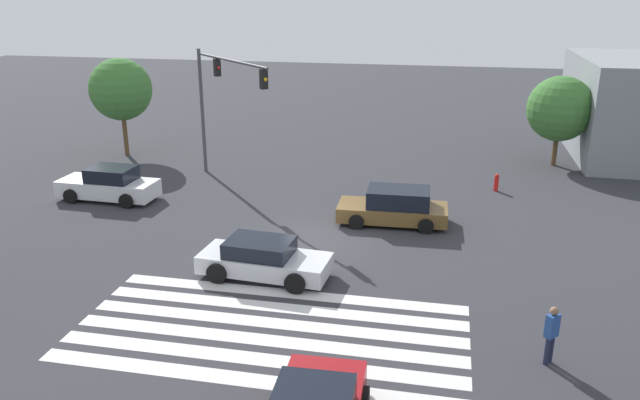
# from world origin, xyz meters

# --- Properties ---
(ground_plane) EXTENTS (113.92, 113.92, 0.00)m
(ground_plane) POSITION_xyz_m (0.00, 0.00, 0.00)
(ground_plane) COLOR #333338
(crosswalk_markings) EXTENTS (11.38, 5.35, 0.01)m
(crosswalk_markings) POSITION_xyz_m (0.00, -7.24, 0.00)
(crosswalk_markings) COLOR silver
(crosswalk_markings) RESTS_ON ground_plane
(traffic_signal_mast) EXTENTS (5.22, 5.22, 6.47)m
(traffic_signal_mast) POSITION_xyz_m (-6.33, 6.33, 4.69)
(traffic_signal_mast) COLOR #47474C
(traffic_signal_mast) RESTS_ON ground_plane
(car_1) EXTENTS (4.60, 2.22, 1.52)m
(car_1) POSITION_xyz_m (2.74, 2.20, 0.72)
(car_1) COLOR brown
(car_1) RESTS_ON ground_plane
(car_2) EXTENTS (4.63, 2.10, 1.58)m
(car_2) POSITION_xyz_m (-10.55, 2.59, 0.72)
(car_2) COLOR silver
(car_2) RESTS_ON ground_plane
(car_3) EXTENTS (4.58, 2.27, 1.33)m
(car_3) POSITION_xyz_m (-1.20, -3.78, 0.64)
(car_3) COLOR silver
(car_3) RESTS_ON ground_plane
(pedestrian) EXTENTS (0.41, 0.41, 1.67)m
(pedestrian) POSITION_xyz_m (7.67, -7.30, 0.93)
(pedestrian) COLOR #232842
(pedestrian) RESTS_ON ground_plane
(tree_corner_a) EXTENTS (3.54, 3.54, 5.64)m
(tree_corner_a) POSITION_xyz_m (-13.71, 10.17, 3.86)
(tree_corner_a) COLOR brown
(tree_corner_a) RESTS_ON ground_plane
(tree_corner_c) EXTENTS (3.53, 3.53, 4.93)m
(tree_corner_c) POSITION_xyz_m (10.63, 12.90, 3.16)
(tree_corner_c) COLOR brown
(tree_corner_c) RESTS_ON ground_plane
(fire_hydrant) EXTENTS (0.22, 0.22, 0.86)m
(fire_hydrant) POSITION_xyz_m (7.22, 7.54, 0.43)
(fire_hydrant) COLOR red
(fire_hydrant) RESTS_ON ground_plane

